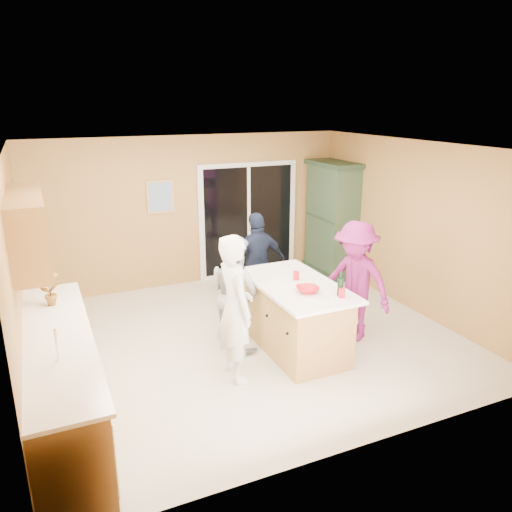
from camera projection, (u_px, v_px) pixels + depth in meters
name	position (u px, v px, depth m)	size (l,w,h in m)	color
floor	(249.00, 338.00, 6.90)	(5.50, 5.50, 0.00)	beige
ceiling	(248.00, 147.00, 6.12)	(5.50, 5.00, 0.10)	silver
wall_back	(192.00, 211.00, 8.69)	(5.50, 0.10, 2.60)	#DCA75A
wall_front	(362.00, 323.00, 4.34)	(5.50, 0.10, 2.60)	#DCA75A
wall_left	(18.00, 278.00, 5.45)	(0.10, 5.00, 2.60)	#DCA75A
wall_right	(415.00, 228.00, 7.58)	(0.10, 5.00, 2.60)	#DCA75A
left_cabinet_run	(62.00, 387.00, 4.90)	(0.65, 3.05, 1.24)	#B68C47
upper_cabinets	(28.00, 229.00, 5.17)	(0.35, 1.60, 0.75)	#B68C47
sliding_door	(248.00, 220.00, 9.14)	(1.90, 0.07, 2.10)	silver
framed_picture	(160.00, 197.00, 8.37)	(0.46, 0.04, 0.56)	tan
kitchen_island	(295.00, 319.00, 6.49)	(0.96, 1.77, 0.93)	#B68C47
green_hutch	(332.00, 220.00, 9.22)	(0.60, 1.15, 2.10)	#243A28
woman_white	(235.00, 308.00, 5.71)	(0.64, 0.42, 1.75)	silver
woman_grey	(235.00, 292.00, 6.48)	(0.75, 0.58, 1.54)	#949496
woman_navy	(258.00, 264.00, 7.55)	(0.92, 0.38, 1.57)	#182035
woman_magenta	(355.00, 281.00, 6.70)	(1.07, 0.61, 1.65)	#841C64
serving_bowl	(308.00, 289.00, 6.05)	(0.27, 0.27, 0.07)	red
tulip_vase	(49.00, 287.00, 5.57)	(0.23, 0.15, 0.43)	#BE3413
tumbler_near	(296.00, 276.00, 6.46)	(0.08, 0.08, 0.11)	red
tumbler_far	(342.00, 293.00, 5.88)	(0.08, 0.08, 0.11)	red
wine_bottle	(340.00, 286.00, 5.91)	(0.07, 0.07, 0.31)	black
white_plate	(321.00, 298.00, 5.86)	(0.19, 0.19, 0.01)	silver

